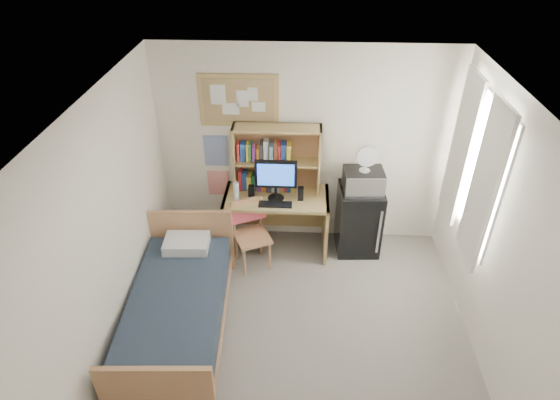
{
  "coord_description": "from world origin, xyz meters",
  "views": [
    {
      "loc": [
        -0.04,
        -3.08,
        3.97
      ],
      "look_at": [
        -0.25,
        1.2,
        1.12
      ],
      "focal_mm": 30.0,
      "sensor_mm": 36.0,
      "label": 1
    }
  ],
  "objects_px": {
    "desk": "(276,223)",
    "bed": "(178,313)",
    "desk_chair": "(252,236)",
    "speaker_right": "(301,194)",
    "monitor": "(276,180)",
    "microwave": "(363,181)",
    "mini_fridge": "(359,219)",
    "bulletin_board": "(239,101)",
    "desk_fan": "(366,159)",
    "speaker_left": "(251,192)"
  },
  "relations": [
    {
      "from": "desk",
      "to": "bed",
      "type": "height_order",
      "value": "desk"
    },
    {
      "from": "desk_chair",
      "to": "desk",
      "type": "bearing_deg",
      "value": 27.51
    },
    {
      "from": "desk",
      "to": "microwave",
      "type": "distance_m",
      "value": 1.23
    },
    {
      "from": "desk",
      "to": "desk_fan",
      "type": "xyz_separation_m",
      "value": [
        1.05,
        0.04,
        0.93
      ]
    },
    {
      "from": "desk_chair",
      "to": "microwave",
      "type": "distance_m",
      "value": 1.51
    },
    {
      "from": "bulletin_board",
      "to": "bed",
      "type": "bearing_deg",
      "value": -105.62
    },
    {
      "from": "bed",
      "to": "monitor",
      "type": "height_order",
      "value": "monitor"
    },
    {
      "from": "desk",
      "to": "desk_chair",
      "type": "distance_m",
      "value": 0.45
    },
    {
      "from": "mini_fridge",
      "to": "microwave",
      "type": "distance_m",
      "value": 0.59
    },
    {
      "from": "speaker_left",
      "to": "microwave",
      "type": "bearing_deg",
      "value": 4.42
    },
    {
      "from": "bed",
      "to": "mini_fridge",
      "type": "bearing_deg",
      "value": 34.27
    },
    {
      "from": "mini_fridge",
      "to": "bed",
      "type": "distance_m",
      "value": 2.52
    },
    {
      "from": "speaker_right",
      "to": "desk_chair",
      "type": "bearing_deg",
      "value": -152.96
    },
    {
      "from": "desk_chair",
      "to": "speaker_left",
      "type": "height_order",
      "value": "speaker_left"
    },
    {
      "from": "desk",
      "to": "microwave",
      "type": "bearing_deg",
      "value": 2.42
    },
    {
      "from": "desk",
      "to": "bed",
      "type": "distance_m",
      "value": 1.75
    },
    {
      "from": "desk_chair",
      "to": "speaker_right",
      "type": "height_order",
      "value": "speaker_right"
    },
    {
      "from": "desk",
      "to": "mini_fridge",
      "type": "relative_size",
      "value": 1.43
    },
    {
      "from": "mini_fridge",
      "to": "speaker_left",
      "type": "bearing_deg",
      "value": -178.15
    },
    {
      "from": "bulletin_board",
      "to": "desk_fan",
      "type": "distance_m",
      "value": 1.64
    },
    {
      "from": "bed",
      "to": "speaker_left",
      "type": "height_order",
      "value": "speaker_left"
    },
    {
      "from": "desk_chair",
      "to": "bulletin_board",
      "type": "bearing_deg",
      "value": 80.31
    },
    {
      "from": "mini_fridge",
      "to": "speaker_left",
      "type": "xyz_separation_m",
      "value": [
        -1.35,
        -0.12,
        0.45
      ]
    },
    {
      "from": "monitor",
      "to": "microwave",
      "type": "relative_size",
      "value": 1.14
    },
    {
      "from": "desk_chair",
      "to": "bed",
      "type": "xyz_separation_m",
      "value": [
        -0.68,
        -1.11,
        -0.18
      ]
    },
    {
      "from": "bulletin_board",
      "to": "monitor",
      "type": "height_order",
      "value": "bulletin_board"
    },
    {
      "from": "monitor",
      "to": "microwave",
      "type": "height_order",
      "value": "monitor"
    },
    {
      "from": "bulletin_board",
      "to": "bed",
      "type": "xyz_separation_m",
      "value": [
        -0.5,
        -1.79,
        -1.65
      ]
    },
    {
      "from": "mini_fridge",
      "to": "bulletin_board",
      "type": "bearing_deg",
      "value": 166.72
    },
    {
      "from": "microwave",
      "to": "bed",
      "type": "bearing_deg",
      "value": -146.38
    },
    {
      "from": "bulletin_board",
      "to": "speaker_right",
      "type": "bearing_deg",
      "value": -27.42
    },
    {
      "from": "speaker_left",
      "to": "desk_fan",
      "type": "xyz_separation_m",
      "value": [
        1.35,
        0.1,
        0.44
      ]
    },
    {
      "from": "speaker_right",
      "to": "desk_fan",
      "type": "bearing_deg",
      "value": 7.9
    },
    {
      "from": "bulletin_board",
      "to": "speaker_right",
      "type": "distance_m",
      "value": 1.33
    },
    {
      "from": "bed",
      "to": "microwave",
      "type": "distance_m",
      "value": 2.62
    },
    {
      "from": "bed",
      "to": "monitor",
      "type": "xyz_separation_m",
      "value": [
        0.95,
        1.4,
        0.82
      ]
    },
    {
      "from": "bed",
      "to": "desk_fan",
      "type": "bearing_deg",
      "value": 33.89
    },
    {
      "from": "bulletin_board",
      "to": "desk_chair",
      "type": "relative_size",
      "value": 1.06
    },
    {
      "from": "mini_fridge",
      "to": "monitor",
      "type": "height_order",
      "value": "monitor"
    },
    {
      "from": "desk",
      "to": "monitor",
      "type": "bearing_deg",
      "value": -90.0
    },
    {
      "from": "desk_fan",
      "to": "microwave",
      "type": "bearing_deg",
      "value": 0.0
    },
    {
      "from": "mini_fridge",
      "to": "desk",
      "type": "bearing_deg",
      "value": -179.9
    },
    {
      "from": "monitor",
      "to": "desk_fan",
      "type": "bearing_deg",
      "value": 5.67
    },
    {
      "from": "bulletin_board",
      "to": "desk_chair",
      "type": "bearing_deg",
      "value": -75.38
    },
    {
      "from": "desk_chair",
      "to": "speaker_right",
      "type": "bearing_deg",
      "value": 2.42
    },
    {
      "from": "speaker_left",
      "to": "monitor",
      "type": "bearing_deg",
      "value": 0.0
    },
    {
      "from": "speaker_left",
      "to": "desk_chair",
      "type": "bearing_deg",
      "value": -85.1
    },
    {
      "from": "bulletin_board",
      "to": "desk_fan",
      "type": "xyz_separation_m",
      "value": [
        1.51,
        -0.29,
        -0.58
      ]
    },
    {
      "from": "desk_chair",
      "to": "monitor",
      "type": "bearing_deg",
      "value": 22.25
    },
    {
      "from": "speaker_right",
      "to": "desk_fan",
      "type": "distance_m",
      "value": 0.88
    }
  ]
}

